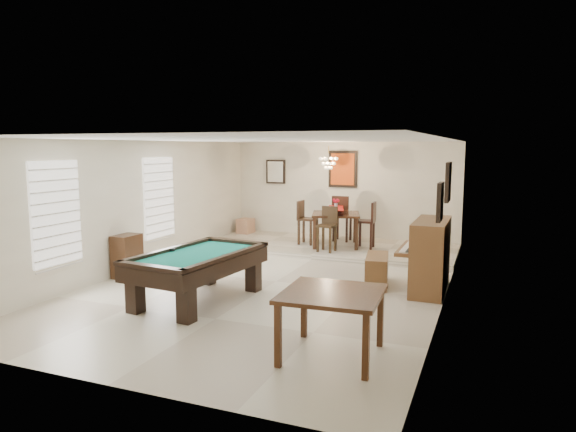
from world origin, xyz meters
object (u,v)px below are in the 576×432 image
Objects in this scene: square_table at (332,324)px; dining_chair_north at (342,218)px; piano_bench at (377,270)px; upright_piano at (422,255)px; flower_vase at (336,203)px; pool_table at (198,278)px; dining_table at (336,227)px; dining_chair_west at (307,223)px; corner_bench at (246,226)px; apothecary_chest at (127,256)px; dining_chair_south at (327,229)px; chandelier at (329,159)px; dining_chair_east at (366,225)px.

dining_chair_north is at bearing 104.74° from square_table.
dining_chair_north is (-1.61, 3.42, 0.42)m from piano_bench.
flower_vase is (-2.35, 2.73, 0.53)m from upright_piano.
dining_table is (0.91, 4.72, 0.19)m from pool_table.
pool_table is at bearing -148.55° from upright_piano.
dining_chair_west reaches higher than corner_bench.
dining_chair_south is (2.99, 3.16, 0.22)m from apothecary_chest.
dining_chair_west reaches higher than dining_chair_south.
flower_vase is 0.21× the size of dining_chair_north.
flower_vase reaches higher than square_table.
apothecary_chest is 0.80× the size of dining_chair_south.
dining_chair_west is (-3.07, 2.70, 0.03)m from upright_piano.
dining_table is 1.08× the size of dining_chair_south.
dining_chair_south reaches higher than piano_bench.
flower_vase is (-1.74, 6.05, 0.75)m from square_table.
corner_bench is (-2.84, 1.59, -0.31)m from dining_chair_south.
pool_table is 2.10× the size of dining_table.
square_table is 6.34m from flower_vase.
dining_chair_north is at bearing 86.55° from pool_table.
square_table is 1.08× the size of dining_chair_west.
piano_bench is 3.55m from dining_chair_west.
chandelier is (-2.57, 2.77, 1.58)m from upright_piano.
pool_table is 2.01× the size of dining_chair_north.
apothecary_chest is at bearing -165.55° from piano_bench.
dining_chair_south is at bearing -89.79° from flower_vase.
pool_table is at bearing -96.98° from dining_chair_south.
upright_piano is 3.60m from dining_table.
apothecary_chest is 4.36m from dining_chair_south.
chandelier is (0.69, 4.77, 1.81)m from pool_table.
pool_table is at bearing -20.83° from dining_chair_east.
dining_table is 0.95× the size of dining_chair_north.
dining_chair_south is 1.00m from dining_chair_west.
flower_vase is 1.07m from chandelier.
apothecary_chest is at bearing -127.61° from dining_chair_south.
pool_table is at bearing -141.01° from piano_bench.
dining_chair_north reaches higher than dining_chair_east.
dining_chair_north reaches higher than dining_table.
square_table is 3.35m from piano_bench.
dining_chair_east is at bearing -13.65° from corner_bench.
flower_vase is at bearing 0.00° from dining_table.
upright_piano is 6.20× the size of flower_vase.
corner_bench is (-3.56, 0.86, -0.35)m from dining_chair_east.
corner_bench is at bearing 162.68° from chandelier.
dining_chair_east is (1.44, 0.03, 0.02)m from dining_chair_west.
dining_chair_west reaches higher than apothecary_chest.
upright_piano is 3.34× the size of corner_bench.
square_table is 3.39m from upright_piano.
dining_chair_east reaches higher than pool_table.
dining_table is at bearing -85.48° from dining_chair_west.
dining_chair_south is (0.00, -0.73, 0.05)m from dining_table.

